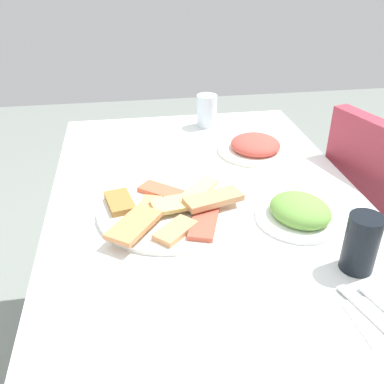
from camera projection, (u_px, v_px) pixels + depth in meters
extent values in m
plane|color=gray|center=(203.00, 378.00, 1.47)|extent=(6.00, 6.00, 0.00)
cube|color=white|center=(207.00, 200.00, 1.11)|extent=(1.17, 0.79, 0.02)
cylinder|color=#535450|center=(97.00, 217.00, 1.70)|extent=(0.04, 0.04, 0.70)
cylinder|color=#535450|center=(262.00, 203.00, 1.79)|extent=(0.04, 0.04, 0.70)
cube|color=#9B3141|center=(376.00, 204.00, 1.22)|extent=(0.40, 0.16, 0.46)
cylinder|color=#293034|center=(384.00, 258.00, 1.75)|extent=(0.03, 0.03, 0.36)
cylinder|color=#293034|center=(309.00, 287.00, 1.60)|extent=(0.03, 0.03, 0.36)
cylinder|color=white|center=(168.00, 211.00, 1.03)|extent=(0.34, 0.34, 0.01)
cube|color=#DF6545|center=(163.00, 192.00, 1.09)|extent=(0.12, 0.13, 0.01)
cube|color=#ECCD75|center=(175.00, 204.00, 1.02)|extent=(0.08, 0.12, 0.01)
cube|color=#C9543F|center=(204.00, 223.00, 0.97)|extent=(0.14, 0.09, 0.01)
cube|color=#A27436|center=(120.00, 202.00, 1.04)|extent=(0.11, 0.08, 0.02)
cube|color=tan|center=(215.00, 199.00, 1.02)|extent=(0.09, 0.15, 0.02)
cube|color=#D98D55|center=(134.00, 225.00, 0.94)|extent=(0.15, 0.13, 0.01)
cube|color=tan|center=(147.00, 211.00, 1.01)|extent=(0.13, 0.08, 0.01)
cube|color=tan|center=(175.00, 230.00, 0.94)|extent=(0.11, 0.11, 0.01)
cube|color=#E0BF7B|center=(199.00, 190.00, 1.09)|extent=(0.14, 0.12, 0.01)
cylinder|color=white|center=(299.00, 218.00, 1.01)|extent=(0.20, 0.20, 0.01)
ellipsoid|color=#6EA745|center=(300.00, 210.00, 1.00)|extent=(0.19, 0.18, 0.06)
cylinder|color=white|center=(255.00, 150.00, 1.33)|extent=(0.23, 0.23, 0.01)
ellipsoid|color=#CB4B40|center=(255.00, 145.00, 1.32)|extent=(0.16, 0.16, 0.05)
sphere|color=#EEE550|center=(241.00, 139.00, 1.36)|extent=(0.03, 0.03, 0.03)
cylinder|color=black|center=(361.00, 243.00, 0.83)|extent=(0.09, 0.09, 0.12)
cylinder|color=silver|center=(207.00, 111.00, 1.49)|extent=(0.07, 0.07, 0.11)
cube|color=white|center=(384.00, 320.00, 0.74)|extent=(0.12, 0.12, 0.00)
cube|color=silver|center=(375.00, 319.00, 0.74)|extent=(0.18, 0.06, 0.00)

